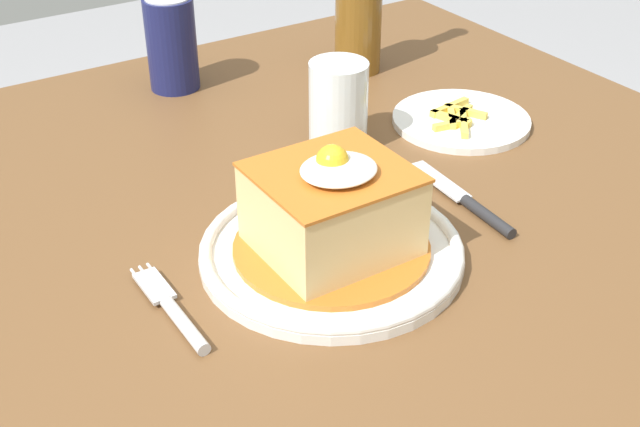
# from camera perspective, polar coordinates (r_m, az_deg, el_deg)

# --- Properties ---
(dining_table) EXTENTS (1.26, 1.02, 0.76)m
(dining_table) POSITION_cam_1_polar(r_m,az_deg,el_deg) (0.87, -5.72, -7.97)
(dining_table) COLOR brown
(dining_table) RESTS_ON ground_plane
(main_plate) EXTENTS (0.25, 0.25, 0.02)m
(main_plate) POSITION_cam_1_polar(r_m,az_deg,el_deg) (0.79, 0.79, -2.56)
(main_plate) COLOR white
(main_plate) RESTS_ON dining_table
(sandwich_meal) EXTENTS (0.19, 0.19, 0.11)m
(sandwich_meal) POSITION_cam_1_polar(r_m,az_deg,el_deg) (0.76, 0.83, 0.11)
(sandwich_meal) COLOR #C66B23
(sandwich_meal) RESTS_ON main_plate
(fork) EXTENTS (0.02, 0.14, 0.01)m
(fork) POSITION_cam_1_polar(r_m,az_deg,el_deg) (0.73, -9.90, -6.63)
(fork) COLOR silver
(fork) RESTS_ON dining_table
(knife) EXTENTS (0.03, 0.17, 0.01)m
(knife) POSITION_cam_1_polar(r_m,az_deg,el_deg) (0.88, 10.40, 0.52)
(knife) COLOR #262628
(knife) RESTS_ON dining_table
(soda_can) EXTENTS (0.07, 0.07, 0.12)m
(soda_can) POSITION_cam_1_polar(r_m,az_deg,el_deg) (1.14, -10.09, 11.34)
(soda_can) COLOR #191E51
(soda_can) RESTS_ON dining_table
(beer_bottle_amber) EXTENTS (0.06, 0.06, 0.27)m
(beer_bottle_amber) POSITION_cam_1_polar(r_m,az_deg,el_deg) (1.17, 2.66, 14.30)
(beer_bottle_amber) COLOR brown
(beer_bottle_amber) RESTS_ON dining_table
(drinking_glass) EXTENTS (0.07, 0.07, 0.10)m
(drinking_glass) POSITION_cam_1_polar(r_m,az_deg,el_deg) (0.97, 1.25, 6.93)
(drinking_glass) COLOR gold
(drinking_glass) RESTS_ON dining_table
(side_plate_fries) EXTENTS (0.17, 0.17, 0.02)m
(side_plate_fries) POSITION_cam_1_polar(r_m,az_deg,el_deg) (1.05, 9.57, 6.31)
(side_plate_fries) COLOR white
(side_plate_fries) RESTS_ON dining_table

